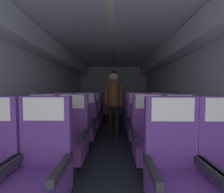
# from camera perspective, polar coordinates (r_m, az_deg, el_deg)

# --- Properties ---
(ground) EXTENTS (3.38, 7.41, 0.02)m
(ground) POSITION_cam_1_polar(r_m,az_deg,el_deg) (3.36, -0.08, -17.68)
(ground) COLOR #2D3342
(fuselage_shell) EXTENTS (3.26, 7.06, 2.31)m
(fuselage_shell) POSITION_cam_1_polar(r_m,az_deg,el_deg) (3.45, 0.02, 10.92)
(fuselage_shell) COLOR silver
(fuselage_shell) RESTS_ON ground
(seat_a_left_aisle) EXTENTS (0.48, 0.49, 1.10)m
(seat_a_left_aisle) POSITION_cam_1_polar(r_m,az_deg,el_deg) (1.43, -27.56, -26.21)
(seat_a_left_aisle) COLOR #38383D
(seat_a_left_aisle) RESTS_ON ground
(seat_a_right_window) EXTENTS (0.48, 0.49, 1.10)m
(seat_a_right_window) POSITION_cam_1_polar(r_m,az_deg,el_deg) (1.37, 24.78, -27.47)
(seat_a_right_window) COLOR #38383D
(seat_a_right_window) RESTS_ON ground
(seat_b_left_window) EXTENTS (0.48, 0.49, 1.10)m
(seat_b_left_window) POSITION_cam_1_polar(r_m,az_deg,el_deg) (2.30, -27.30, -14.94)
(seat_b_left_window) COLOR #38383D
(seat_b_left_window) RESTS_ON ground
(seat_b_left_aisle) EXTENTS (0.48, 0.49, 1.10)m
(seat_b_left_aisle) POSITION_cam_1_polar(r_m,az_deg,el_deg) (2.12, -16.58, -16.27)
(seat_b_left_aisle) COLOR #38383D
(seat_b_left_aisle) RESTS_ON ground
(seat_b_right_aisle) EXTENTS (0.48, 0.49, 1.10)m
(seat_b_right_aisle) POSITION_cam_1_polar(r_m,az_deg,el_deg) (2.23, 26.57, -15.52)
(seat_b_right_aisle) COLOR #38383D
(seat_b_right_aisle) RESTS_ON ground
(seat_b_right_window) EXTENTS (0.48, 0.49, 1.10)m
(seat_b_right_window) POSITION_cam_1_polar(r_m,az_deg,el_deg) (2.08, 14.98, -16.59)
(seat_b_right_window) COLOR #38383D
(seat_b_right_window) RESTS_ON ground
(seat_c_left_window) EXTENTS (0.48, 0.49, 1.10)m
(seat_c_left_window) POSITION_cam_1_polar(r_m,az_deg,el_deg) (3.04, -19.87, -10.52)
(seat_c_left_window) COLOR #38383D
(seat_c_left_window) RESTS_ON ground
(seat_c_left_aisle) EXTENTS (0.48, 0.49, 1.10)m
(seat_c_left_aisle) POSITION_cam_1_polar(r_m,az_deg,el_deg) (2.90, -11.26, -11.05)
(seat_c_left_aisle) COLOR #38383D
(seat_c_left_aisle) RESTS_ON ground
(seat_c_right_aisle) EXTENTS (0.48, 0.49, 1.10)m
(seat_c_right_aisle) POSITION_cam_1_polar(r_m,az_deg,el_deg) (2.98, 19.64, -10.77)
(seat_c_right_aisle) COLOR #38383D
(seat_c_right_aisle) RESTS_ON ground
(seat_c_right_window) EXTENTS (0.48, 0.49, 1.10)m
(seat_c_right_window) POSITION_cam_1_polar(r_m,az_deg,el_deg) (2.87, 10.98, -11.21)
(seat_c_right_window) COLOR #38383D
(seat_c_right_window) RESTS_ON ground
(seat_d_left_window) EXTENTS (0.48, 0.49, 1.10)m
(seat_d_left_window) POSITION_cam_1_polar(r_m,az_deg,el_deg) (3.80, -15.14, -7.84)
(seat_d_left_window) COLOR #38383D
(seat_d_left_window) RESTS_ON ground
(seat_d_left_aisle) EXTENTS (0.48, 0.49, 1.10)m
(seat_d_left_aisle) POSITION_cam_1_polar(r_m,az_deg,el_deg) (3.70, -8.46, -8.04)
(seat_d_left_aisle) COLOR #38383D
(seat_d_left_aisle) RESTS_ON ground
(seat_d_right_aisle) EXTENTS (0.48, 0.49, 1.10)m
(seat_d_right_aisle) POSITION_cam_1_polar(r_m,az_deg,el_deg) (3.78, 15.58, -7.91)
(seat_d_right_aisle) COLOR #38383D
(seat_d_right_aisle) RESTS_ON ground
(seat_d_right_window) EXTENTS (0.48, 0.49, 1.10)m
(seat_d_right_window) POSITION_cam_1_polar(r_m,az_deg,el_deg) (3.68, 8.75, -8.11)
(seat_d_right_window) COLOR #38383D
(seat_d_right_window) RESTS_ON ground
(seat_e_left_window) EXTENTS (0.48, 0.49, 1.10)m
(seat_e_left_window) POSITION_cam_1_polar(r_m,az_deg,el_deg) (4.61, -12.26, -5.98)
(seat_e_left_window) COLOR #38383D
(seat_e_left_window) RESTS_ON ground
(seat_e_left_aisle) EXTENTS (0.48, 0.49, 1.10)m
(seat_e_left_aisle) POSITION_cam_1_polar(r_m,az_deg,el_deg) (4.50, -6.89, -6.14)
(seat_e_left_aisle) COLOR #38383D
(seat_e_left_aisle) RESTS_ON ground
(seat_e_right_aisle) EXTENTS (0.48, 0.49, 1.10)m
(seat_e_right_aisle) POSITION_cam_1_polar(r_m,az_deg,el_deg) (4.56, 13.01, -6.08)
(seat_e_right_aisle) COLOR #38383D
(seat_e_right_aisle) RESTS_ON ground
(seat_e_right_window) EXTENTS (0.48, 0.49, 1.10)m
(seat_e_right_window) POSITION_cam_1_polar(r_m,az_deg,el_deg) (4.50, 7.51, -6.15)
(seat_e_right_window) COLOR #38383D
(seat_e_right_window) RESTS_ON ground
(flight_attendant) EXTENTS (0.43, 0.28, 1.63)m
(flight_attendant) POSITION_cam_1_polar(r_m,az_deg,el_deg) (3.40, 0.66, 0.10)
(flight_attendant) COLOR black
(flight_attendant) RESTS_ON ground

